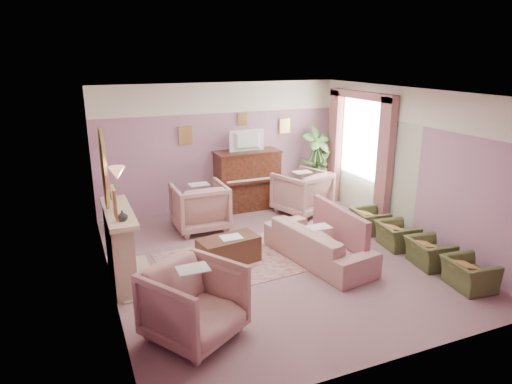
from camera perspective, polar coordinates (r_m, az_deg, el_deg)
name	(u,v)px	position (r m, az deg, el deg)	size (l,w,h in m)	color
floor	(278,258)	(7.97, 2.76, -8.22)	(5.50, 6.00, 0.01)	gray
ceiling	(280,93)	(7.24, 3.08, 12.27)	(5.50, 6.00, 0.01)	white
wall_back	(221,147)	(10.20, -4.41, 5.64)	(5.50, 0.02, 2.80)	gray
wall_front	(401,249)	(5.10, 17.69, -6.80)	(5.50, 0.02, 2.80)	gray
wall_left	(104,200)	(6.81, -18.46, -0.92)	(0.02, 6.00, 2.80)	gray
wall_right	(412,165)	(8.99, 18.95, 3.24)	(0.02, 6.00, 2.80)	gray
picture_rail_band	(220,98)	(10.04, -4.53, 11.66)	(5.50, 0.01, 0.65)	silver
stripe_panel	(368,167)	(10.04, 13.86, 3.11)	(0.01, 3.00, 2.15)	#B4C3A7
fireplace_surround	(119,248)	(7.30, -16.72, -6.70)	(0.30, 1.40, 1.10)	tan
fireplace_inset	(127,256)	(7.36, -15.85, -7.67)	(0.18, 0.72, 0.68)	black
fire_ember	(130,266)	(7.44, -15.43, -8.90)	(0.06, 0.54, 0.10)	#FF5D23
mantel_shelf	(118,212)	(7.10, -16.87, -2.44)	(0.40, 1.55, 0.07)	tan
hearth	(135,277)	(7.54, -14.85, -10.26)	(0.55, 1.50, 0.02)	tan
mirror_frame	(104,169)	(6.90, -18.50, 2.76)	(0.04, 0.72, 1.20)	tan
mirror_glass	(106,169)	(6.90, -18.29, 2.79)	(0.01, 0.60, 1.06)	white
sconce_shade	(117,173)	(5.85, -16.99, 2.28)	(0.20, 0.20, 0.16)	#EE987D
piano	(247,181)	(10.25, -1.09, 1.43)	(1.40, 0.60, 1.30)	#421F12
piano_keyshelf	(253,181)	(9.92, -0.34, 1.33)	(1.30, 0.12, 0.06)	#421F12
piano_keys	(253,180)	(9.91, -0.34, 1.55)	(1.20, 0.08, 0.02)	silver
piano_top	(247,152)	(10.09, -1.11, 5.05)	(1.45, 0.65, 0.04)	#421F12
television	(248,139)	(9.99, -1.01, 6.62)	(0.80, 0.12, 0.48)	black
print_back_left	(186,135)	(9.89, -8.80, 7.02)	(0.30, 0.03, 0.38)	tan
print_back_right	(285,126)	(10.68, 3.61, 8.24)	(0.26, 0.03, 0.34)	tan
print_back_mid	(242,119)	(10.23, -1.72, 9.13)	(0.22, 0.03, 0.26)	tan
print_left_wall	(114,202)	(5.57, -17.27, -1.23)	(0.03, 0.28, 0.36)	tan
window_blind	(362,136)	(10.09, 13.10, 6.86)	(0.03, 1.40, 1.80)	white
curtain_left	(385,163)	(9.40, 15.79, 3.46)	(0.16, 0.34, 2.60)	#95575A
curtain_right	(335,147)	(10.86, 9.81, 5.60)	(0.16, 0.34, 2.60)	#95575A
pelmet	(362,95)	(9.93, 13.05, 11.73)	(0.16, 2.20, 0.16)	#95575A
mantel_plant	(114,191)	(7.57, -17.38, 0.07)	(0.16, 0.16, 0.28)	#457C37
mantel_vase	(122,216)	(6.59, -16.37, -2.87)	(0.16, 0.16, 0.16)	silver
area_rug	(237,260)	(7.86, -2.42, -8.54)	(2.50, 1.80, 0.01)	#A5726C
coffee_table	(229,250)	(7.71, -3.45, -7.29)	(1.00, 0.50, 0.45)	#472B1C
table_paper	(231,237)	(7.64, -3.13, -5.66)	(0.35, 0.28, 0.01)	silver
sofa	(319,237)	(7.78, 7.84, -5.58)	(0.71, 2.12, 0.86)	tan
sofa_throw	(339,224)	(7.92, 10.40, -3.97)	(0.11, 1.60, 0.59)	#95575A
floral_armchair_left	(200,204)	(9.11, -7.06, -1.51)	(1.01, 1.01, 1.05)	tan
floral_armchair_right	(302,190)	(10.02, 5.76, 0.24)	(1.01, 1.01, 1.05)	tan
floral_armchair_front	(194,299)	(5.74, -7.74, -13.15)	(1.01, 1.01, 1.05)	tan
olive_chair_a	(469,269)	(7.60, 25.12, -8.75)	(0.49, 0.69, 0.60)	#4A532A
olive_chair_b	(430,249)	(8.10, 20.88, -6.63)	(0.49, 0.69, 0.60)	#4A532A
olive_chair_c	(397,232)	(8.66, 17.20, -4.74)	(0.49, 0.69, 0.60)	#4A532A
olive_chair_d	(369,217)	(9.26, 14.00, -3.07)	(0.49, 0.69, 0.60)	#4A532A
side_table	(317,187)	(10.95, 7.62, 0.67)	(0.52, 0.52, 0.70)	silver
side_plant_big	(318,165)	(10.82, 7.73, 3.32)	(0.30, 0.30, 0.34)	#457C37
side_plant_small	(324,167)	(10.80, 8.54, 3.10)	(0.16, 0.16, 0.28)	#457C37
palm_pot	(315,194)	(11.01, 7.42, -0.21)	(0.34, 0.34, 0.34)	brown
palm_plant	(317,157)	(10.79, 7.60, 4.32)	(0.76, 0.76, 1.44)	#457C37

